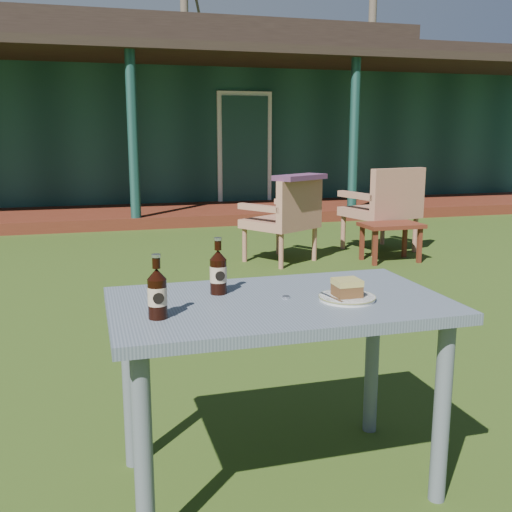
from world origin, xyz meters
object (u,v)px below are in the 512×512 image
object	(u,v)px
cola_bottle_far	(157,293)
armchair_right	(385,205)
cafe_table	(279,326)
cola_bottle_near	(218,271)
side_table	(391,229)
cake_slice	(347,287)
armchair_left	(286,216)
plate	(347,298)

from	to	relation	value
cola_bottle_far	armchair_right	bearing A→B (deg)	53.97
cafe_table	cola_bottle_near	bearing A→B (deg)	144.46
side_table	armchair_right	bearing A→B (deg)	69.35
cake_slice	armchair_right	distance (m)	4.68
armchair_right	side_table	distance (m)	0.55
cake_slice	armchair_right	bearing A→B (deg)	60.43
armchair_left	side_table	size ratio (longest dim) A/B	1.43
cake_slice	side_table	size ratio (longest dim) A/B	0.15
armchair_right	cake_slice	bearing A→B (deg)	-119.57
cafe_table	plate	xyz separation A→B (m)	(0.23, -0.07, 0.11)
plate	armchair_right	distance (m)	4.68
armchair_left	armchair_right	world-z (taller)	armchair_right
cake_slice	cola_bottle_far	world-z (taller)	cola_bottle_far
cafe_table	plate	size ratio (longest dim) A/B	5.88
cola_bottle_far	armchair_left	size ratio (longest dim) A/B	0.25
plate	armchair_left	xyz separation A→B (m)	(1.07, 3.83, -0.25)
plate	cola_bottle_near	distance (m)	0.48
plate	cola_bottle_far	size ratio (longest dim) A/B	0.97
cola_bottle_near	armchair_left	bearing A→B (deg)	67.63
armchair_left	cafe_table	bearing A→B (deg)	-109.08
cafe_table	armchair_left	distance (m)	3.98
plate	armchair_left	size ratio (longest dim) A/B	0.24
cola_bottle_far	armchair_left	world-z (taller)	cola_bottle_far
cola_bottle_near	armchair_left	size ratio (longest dim) A/B	0.25
cafe_table	plate	bearing A→B (deg)	-17.01
cafe_table	cake_slice	size ratio (longest dim) A/B	13.04
cola_bottle_near	side_table	size ratio (longest dim) A/B	0.35
armchair_right	side_table	size ratio (longest dim) A/B	1.57
plate	armchair_right	world-z (taller)	armchair_right
cafe_table	side_table	xyz separation A→B (m)	(2.36, 3.51, -0.28)
armchair_right	cola_bottle_near	bearing A→B (deg)	-125.28
side_table	cake_slice	bearing A→B (deg)	-120.68
plate	cafe_table	bearing A→B (deg)	162.99
armchair_left	armchair_right	size ratio (longest dim) A/B	0.91
cafe_table	armchair_left	world-z (taller)	armchair_left
side_table	plate	bearing A→B (deg)	-120.66
plate	armchair_right	size ratio (longest dim) A/B	0.22
side_table	cola_bottle_near	bearing A→B (deg)	-127.07
cake_slice	armchair_left	bearing A→B (deg)	74.42
plate	cola_bottle_far	bearing A→B (deg)	-177.06
side_table	cola_bottle_far	bearing A→B (deg)	-127.75
plate	cake_slice	xyz separation A→B (m)	(-0.00, 0.00, 0.04)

